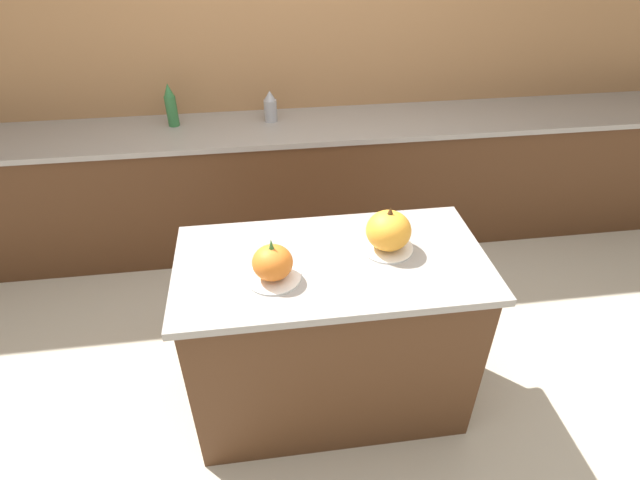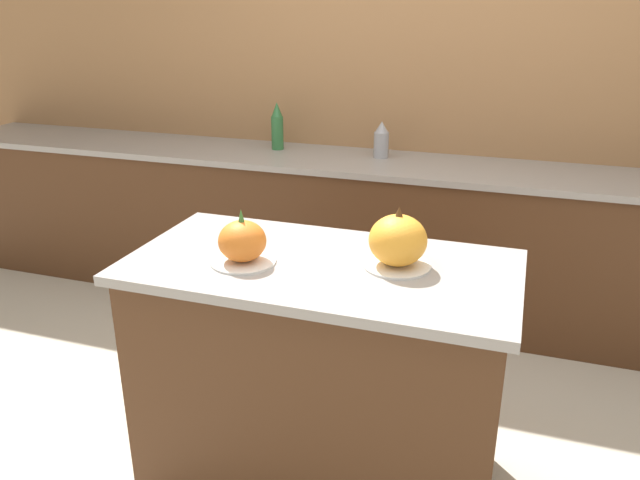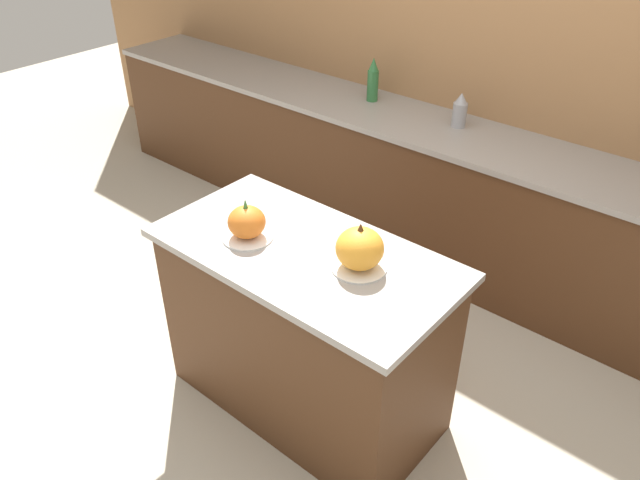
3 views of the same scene
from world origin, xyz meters
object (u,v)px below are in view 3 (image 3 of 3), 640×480
Objects in this scene: pumpkin_cake_right at (360,249)px; bottle_short at (460,111)px; pumpkin_cake_left at (247,223)px; bottle_tall at (373,80)px.

bottle_short is at bearing 105.31° from pumpkin_cake_right.
bottle_short is at bearing 87.09° from pumpkin_cake_left.
pumpkin_cake_left is 1.76m from bottle_tall.
pumpkin_cake_left is at bearing -92.91° from bottle_short.
pumpkin_cake_right is at bearing 14.83° from pumpkin_cake_left.
pumpkin_cake_right is (0.50, 0.13, 0.02)m from pumpkin_cake_left.
bottle_tall is at bearing 124.54° from pumpkin_cake_right.
bottle_short reaches higher than pumpkin_cake_left.
pumpkin_cake_right reaches higher than bottle_short.
pumpkin_cake_right is 1.87m from bottle_tall.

